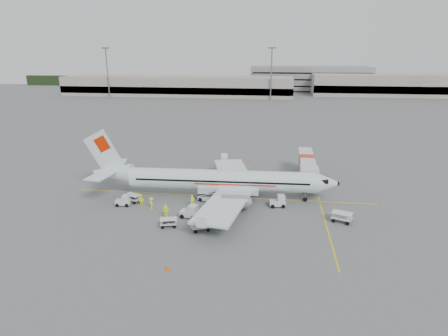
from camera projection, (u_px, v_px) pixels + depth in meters
The scene contains 26 objects.
ground at pixel (222, 197), 54.97m from camera, with size 360.00×360.00×0.00m, color #56595B.
stripe_lead at pixel (222, 197), 54.97m from camera, with size 44.00×0.20×0.01m, color yellow.
stripe_cross at pixel (327, 226), 45.61m from camera, with size 0.20×20.00×0.01m, color yellow.
terminal_west at pixel (178, 86), 181.76m from camera, with size 110.00×22.00×9.00m, color gray, non-canonical shape.
terminal_east at pixel (406, 85), 181.68m from camera, with size 90.00×26.00×10.00m, color gray, non-canonical shape.
parking_garage at pixel (309, 78), 201.05m from camera, with size 62.00×24.00×14.00m, color slate, non-canonical shape.
treeline at pixel (264, 83), 219.64m from camera, with size 300.00×3.00×6.00m, color black, non-canonical shape.
mast_west at pixel (108, 73), 172.33m from camera, with size 3.20×1.20×22.00m, color slate, non-canonical shape.
mast_center at pixel (271, 74), 162.70m from camera, with size 3.20×1.20×22.00m, color slate, non-canonical shape.
aircraft at pixel (222, 167), 52.85m from camera, with size 35.06×27.48×9.67m, color white, non-canonical shape.
jet_bridge at pixel (306, 168), 61.38m from camera, with size 3.00×15.98×4.20m, color silver, non-canonical shape.
belt_loader at pixel (210, 194), 52.92m from camera, with size 4.34×1.63×2.35m, color silver, non-canonical shape.
tug_fore at pixel (277, 201), 51.22m from camera, with size 2.14×1.22×1.65m, color silver, non-canonical shape.
tug_mid at pixel (189, 211), 47.84m from camera, with size 2.25×1.29×1.74m, color silver, non-canonical shape.
tug_aft at pixel (123, 200), 51.60m from camera, with size 1.97×1.13×1.52m, color silver, non-canonical shape.
cart_loaded_a at pixel (169, 223), 45.38m from camera, with size 2.04×1.21×1.07m, color silver, non-canonical shape.
cart_loaded_b at pixel (133, 198), 52.85m from camera, with size 2.21×1.30×1.15m, color silver, non-canonical shape.
cart_empty_a at pixel (201, 226), 44.44m from camera, with size 2.21×1.30×1.15m, color silver, non-canonical shape.
cart_empty_b at pixel (342, 217), 46.61m from camera, with size 2.45×1.45×1.28m, color silver, non-canonical shape.
cone_nose at pixel (317, 190), 56.63m from camera, with size 0.36×0.36×0.59m, color #E55505.
cone_port at pixel (249, 160), 72.71m from camera, with size 0.40×0.40×0.65m, color #E55505.
cone_stbd at pixel (168, 267), 36.33m from camera, with size 0.42×0.42×0.68m, color #E55505.
crew_a at pixel (192, 201), 51.11m from camera, with size 0.64×0.42×1.76m, color #D3ED1D.
crew_b at pixel (141, 201), 51.40m from camera, with size 0.78×0.61×1.60m, color #D3ED1D.
crew_c at pixel (152, 203), 50.51m from camera, with size 1.06×0.61×1.63m, color #D3ED1D.
crew_d at pixel (166, 211), 47.71m from camera, with size 1.11×0.46×1.89m, color #D3ED1D.
Camera 1 is at (7.16, -50.73, 20.38)m, focal length 30.00 mm.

